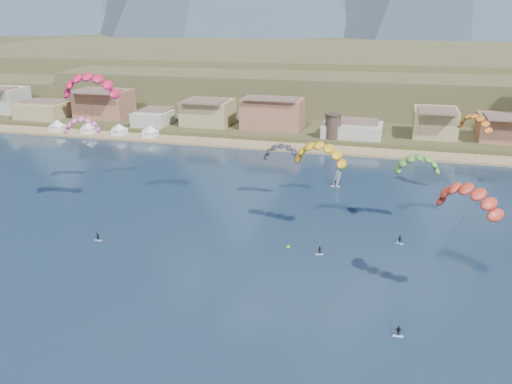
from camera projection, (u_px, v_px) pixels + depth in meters
The scene contains 16 objects.
ground at pixel (201, 323), 81.23m from camera, with size 2400.00×2400.00×0.00m, color #0D2131.
beach at pixel (314, 148), 177.97m from camera, with size 2200.00×12.00×0.90m.
land at pixel (379, 47), 592.73m from camera, with size 2200.00×900.00×4.00m.
foothills at pixel (395, 76), 285.19m from camera, with size 940.00×210.00×18.00m.
town at pixel (213, 110), 199.67m from camera, with size 400.00×24.00×12.00m.
watchtower at pixel (333, 126), 182.06m from camera, with size 5.82×5.82×8.60m.
beach_tents at pixel (103, 125), 195.19m from camera, with size 43.40×6.40×5.00m.
kitesurfer_red at pixel (90, 81), 110.88m from camera, with size 12.94×15.08×33.41m.
kitesurfer_yellow at pixel (320, 150), 106.63m from camera, with size 11.74×13.16×21.16m.
kitesurfer_orange at pixel (469, 193), 80.85m from camera, with size 15.02×17.19×23.21m.
kitesurfer_green at pixel (418, 162), 111.83m from camera, with size 10.35×13.22×17.81m.
distant_kite_pink at pixel (82, 122), 137.49m from camera, with size 10.08×7.73×19.72m.
distant_kite_dark at pixel (282, 149), 127.71m from camera, with size 9.43×6.50×16.02m.
distant_kite_orange at pixel (475, 120), 129.12m from camera, with size 9.19×8.72×21.81m.
windsurfer at pixel (336, 182), 141.39m from camera, with size 2.37×2.58×4.14m.
buoy at pixel (288, 247), 106.45m from camera, with size 0.64×0.64×0.64m.
Camera 1 is at (25.80, -65.89, 45.18)m, focal length 38.23 mm.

